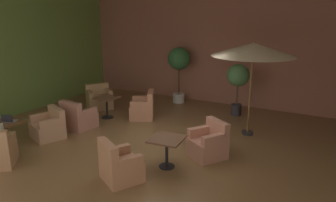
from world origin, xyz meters
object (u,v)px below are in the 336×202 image
at_px(armchair_front_left_south, 49,127).
at_px(cafe_table_front_right, 167,145).
at_px(cafe_table_front_left, 7,128).
at_px(armchair_mid_center_north, 99,99).
at_px(iced_drink_cup, 6,120).
at_px(armchair_front_right_east, 120,166).
at_px(armchair_front_right_north, 208,144).
at_px(open_laptop, 9,120).
at_px(armchair_mid_center_east, 78,118).
at_px(armchair_mid_center_south, 143,108).
at_px(cafe_table_mid_center, 107,102).
at_px(potted_tree_mid_right, 179,63).
at_px(potted_tree_left_corner, 238,79).
at_px(patio_umbrella_tall_red, 253,50).

bearing_deg(armchair_front_left_south, cafe_table_front_right, -0.40).
height_order(cafe_table_front_left, armchair_mid_center_north, armchair_mid_center_north).
height_order(cafe_table_front_right, iced_drink_cup, iced_drink_cup).
bearing_deg(armchair_front_right_east, armchair_front_right_north, 58.33).
relative_size(cafe_table_front_left, armchair_front_right_north, 0.71).
bearing_deg(open_laptop, armchair_front_right_north, 21.68).
xyz_separation_m(iced_drink_cup, open_laptop, (0.06, 0.03, -0.00)).
bearing_deg(armchair_mid_center_east, iced_drink_cup, -107.22).
xyz_separation_m(armchair_mid_center_south, open_laptop, (-1.72, -3.59, 0.41)).
distance_m(cafe_table_front_right, cafe_table_mid_center, 3.98).
relative_size(cafe_table_front_right, armchair_front_right_east, 0.76).
relative_size(armchair_front_right_north, iced_drink_cup, 9.45).
distance_m(armchair_front_right_north, open_laptop, 5.03).
bearing_deg(cafe_table_front_left, potted_tree_mid_right, 71.36).
distance_m(cafe_table_front_left, iced_drink_cup, 0.22).
bearing_deg(cafe_table_front_right, open_laptop, -167.37).
height_order(cafe_table_front_left, armchair_mid_center_south, armchair_mid_center_south).
bearing_deg(cafe_table_front_left, potted_tree_left_corner, 50.89).
height_order(cafe_table_front_left, armchair_front_right_north, armchair_front_right_north).
xyz_separation_m(armchair_front_right_north, cafe_table_mid_center, (-3.98, 1.19, 0.19)).
bearing_deg(patio_umbrella_tall_red, armchair_front_right_east, -113.13).
bearing_deg(open_laptop, potted_tree_left_corner, 50.99).
bearing_deg(open_laptop, potted_tree_mid_right, 71.71).
bearing_deg(armchair_mid_center_south, cafe_table_front_left, -115.94).
distance_m(cafe_table_front_left, armchair_mid_center_east, 2.03).
xyz_separation_m(armchair_front_right_north, iced_drink_cup, (-4.71, -1.89, 0.41)).
xyz_separation_m(armchair_front_left_south, iced_drink_cup, (-0.39, -0.96, 0.44)).
bearing_deg(open_laptop, armchair_front_left_south, 70.34).
bearing_deg(potted_tree_left_corner, cafe_table_mid_center, -147.99).
distance_m(armchair_mid_center_north, potted_tree_left_corner, 4.89).
distance_m(armchair_front_right_north, potted_tree_mid_right, 4.95).
relative_size(armchair_mid_center_east, open_laptop, 2.40).
height_order(patio_umbrella_tall_red, iced_drink_cup, patio_umbrella_tall_red).
bearing_deg(open_laptop, armchair_mid_center_north, 93.74).
height_order(armchair_front_right_north, patio_umbrella_tall_red, patio_umbrella_tall_red).
height_order(potted_tree_left_corner, potted_tree_mid_right, potted_tree_mid_right).
relative_size(armchair_mid_center_north, patio_umbrella_tall_red, 0.44).
bearing_deg(cafe_table_mid_center, armchair_front_right_east, -48.21).
height_order(armchair_front_right_east, cafe_table_mid_center, armchair_front_right_east).
xyz_separation_m(cafe_table_front_right, armchair_front_right_east, (-0.57, -0.98, -0.22)).
bearing_deg(iced_drink_cup, cafe_table_front_left, -89.14).
bearing_deg(armchair_mid_center_east, armchair_front_left_south, -102.12).
distance_m(cafe_table_front_right, armchair_mid_center_south, 3.56).
bearing_deg(armchair_mid_center_south, patio_umbrella_tall_red, 2.74).
relative_size(armchair_front_right_east, cafe_table_mid_center, 1.46).
relative_size(cafe_table_front_left, armchair_mid_center_north, 0.66).
xyz_separation_m(armchair_front_left_south, potted_tree_mid_right, (1.58, 4.87, 1.21)).
xyz_separation_m(cafe_table_front_left, armchair_mid_center_north, (-0.19, 3.82, -0.20)).
bearing_deg(armchair_front_right_east, iced_drink_cup, 179.30).
bearing_deg(armchair_mid_center_north, iced_drink_cup, -87.15).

